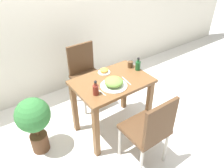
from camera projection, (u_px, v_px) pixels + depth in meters
ground_plane at (112, 127)px, 2.94m from camera, size 16.00×16.00×0.00m
wall_back at (60, 8)px, 3.06m from camera, size 8.00×0.05×2.60m
dining_table at (112, 91)px, 2.60m from camera, size 0.89×0.60×0.76m
chair_near at (150, 129)px, 2.20m from camera, size 0.42×0.42×0.91m
chair_far at (85, 72)px, 3.14m from camera, size 0.42×0.42×0.91m
food_plate at (114, 83)px, 2.40m from camera, size 0.30×0.30×0.10m
side_plate at (104, 71)px, 2.65m from camera, size 0.15×0.15×0.06m
drink_cup at (130, 64)px, 2.75m from camera, size 0.07×0.07×0.08m
sauce_bottle at (96, 89)px, 2.26m from camera, size 0.06×0.06×0.17m
condiment_bottle at (138, 65)px, 2.68m from camera, size 0.06×0.06×0.17m
fork_utensil at (100, 91)px, 2.33m from camera, size 0.02×0.19×0.00m
spoon_utensil at (126, 81)px, 2.51m from camera, size 0.03×0.19×0.00m
potted_plant_left at (34, 119)px, 2.38m from camera, size 0.38×0.38×0.73m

